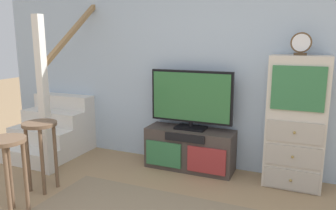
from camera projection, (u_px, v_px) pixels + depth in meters
back_wall at (223, 56)px, 3.81m from camera, size 6.40×0.12×2.70m
media_console at (190, 149)px, 3.91m from camera, size 1.05×0.38×0.49m
television at (191, 98)px, 3.81m from camera, size 0.99×0.22×0.69m
side_cabinet at (296, 123)px, 3.38m from camera, size 0.58×0.38×1.38m
desk_clock at (301, 44)px, 3.21m from camera, size 0.20×0.08×0.22m
staircase at (62, 123)px, 4.65m from camera, size 1.00×1.36×2.20m
bar_stool_near at (7, 159)px, 2.80m from camera, size 0.34×0.34×0.71m
bar_stool_far at (41, 140)px, 3.31m from camera, size 0.34×0.34×0.72m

